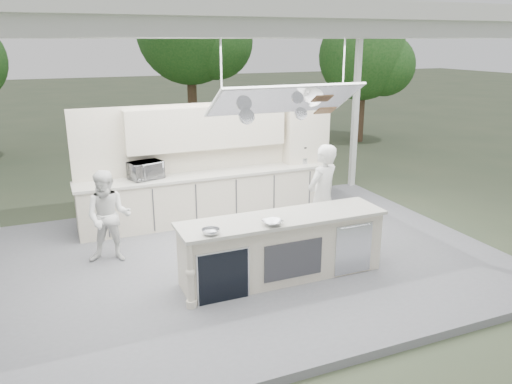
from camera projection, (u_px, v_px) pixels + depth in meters
name	position (u px, v px, depth m)	size (l,w,h in m)	color
ground	(247.00, 262.00, 8.24)	(90.00, 90.00, 0.00)	#434A33
stage_deck	(247.00, 259.00, 8.22)	(8.00, 6.00, 0.12)	slate
tent	(247.00, 26.00, 7.14)	(8.20, 6.20, 3.86)	white
demo_island	(282.00, 247.00, 7.33)	(3.10, 0.79, 0.95)	beige
back_counter	(211.00, 196.00, 9.74)	(5.08, 0.72, 0.95)	beige
back_wall_unit	(228.00, 143.00, 9.81)	(5.05, 0.48, 2.25)	beige
tree_cluster	(128.00, 47.00, 15.84)	(19.55, 9.40, 5.85)	brown
head_chef	(322.00, 198.00, 8.23)	(0.66, 0.43, 1.80)	white
sous_chef	(109.00, 217.00, 7.81)	(0.72, 0.56, 1.49)	white
toaster_oven	(146.00, 170.00, 9.13)	(0.58, 0.40, 0.32)	#B0B2B7
bowl_large	(273.00, 223.00, 6.87)	(0.28, 0.28, 0.07)	silver
bowl_small	(211.00, 232.00, 6.54)	(0.24, 0.24, 0.07)	#B6B8BD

